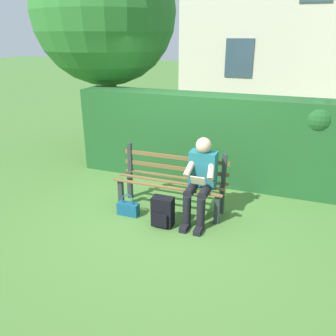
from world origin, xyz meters
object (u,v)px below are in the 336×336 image
(person_seated, at_px, (201,178))
(handbag, at_px, (128,208))
(backpack, at_px, (163,212))
(tree, at_px, (101,16))
(park_bench, at_px, (172,181))

(person_seated, bearing_deg, handbag, 15.35)
(backpack, distance_m, handbag, 0.61)
(tree, xyz_separation_m, backpack, (-2.42, 2.76, -2.67))
(person_seated, height_order, backpack, person_seated)
(park_bench, distance_m, handbag, 0.77)
(park_bench, distance_m, backpack, 0.60)
(handbag, bearing_deg, person_seated, -164.65)
(park_bench, height_order, backpack, park_bench)
(park_bench, height_order, person_seated, person_seated)
(park_bench, bearing_deg, handbag, 40.36)
(handbag, bearing_deg, park_bench, -139.64)
(backpack, bearing_deg, handbag, -10.03)
(park_bench, xyz_separation_m, person_seated, (-0.49, 0.17, 0.20))
(park_bench, xyz_separation_m, tree, (2.35, -2.21, 2.43))
(tree, distance_m, handbag, 4.25)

